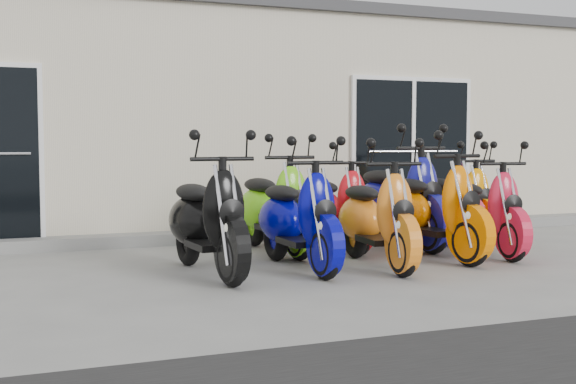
% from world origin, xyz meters
% --- Properties ---
extents(ground, '(80.00, 80.00, 0.00)m').
position_xyz_m(ground, '(0.00, 0.00, 0.00)').
color(ground, gray).
rests_on(ground, ground).
extents(building, '(14.00, 6.00, 3.20)m').
position_xyz_m(building, '(0.00, 5.20, 1.60)').
color(building, beige).
rests_on(building, ground).
extents(roof_cap, '(14.20, 6.20, 0.16)m').
position_xyz_m(roof_cap, '(0.00, 5.20, 3.28)').
color(roof_cap, '#3F3F42').
rests_on(roof_cap, building).
extents(front_step, '(14.00, 0.40, 0.15)m').
position_xyz_m(front_step, '(0.00, 2.02, 0.07)').
color(front_step, gray).
rests_on(front_step, ground).
extents(door_right, '(2.02, 0.08, 2.22)m').
position_xyz_m(door_right, '(2.60, 2.17, 1.26)').
color(door_right, black).
rests_on(door_right, front_step).
extents(scooter_front_black, '(0.89, 2.04, 1.46)m').
position_xyz_m(scooter_front_black, '(-1.23, -0.33, 0.73)').
color(scooter_front_black, black).
rests_on(scooter_front_black, ground).
extents(scooter_front_blue, '(0.78, 1.93, 1.41)m').
position_xyz_m(scooter_front_blue, '(-0.25, -0.35, 0.70)').
color(scooter_front_blue, '#040590').
rests_on(scooter_front_blue, ground).
extents(scooter_front_orange_a, '(0.80, 1.92, 1.39)m').
position_xyz_m(scooter_front_orange_a, '(0.59, -0.50, 0.69)').
color(scooter_front_orange_a, orange).
rests_on(scooter_front_orange_a, ground).
extents(scooter_front_orange_b, '(0.98, 2.07, 1.47)m').
position_xyz_m(scooter_front_orange_b, '(1.44, -0.20, 0.73)').
color(scooter_front_orange_b, '#FF7800').
rests_on(scooter_front_orange_b, ground).
extents(scooter_front_red, '(0.80, 1.88, 1.36)m').
position_xyz_m(scooter_front_red, '(2.19, -0.16, 0.68)').
color(scooter_front_red, red).
rests_on(scooter_front_red, ground).
extents(scooter_back_green, '(0.88, 2.01, 1.44)m').
position_xyz_m(scooter_back_green, '(-0.10, 0.82, 0.72)').
color(scooter_back_green, '#74E416').
rests_on(scooter_back_green, ground).
extents(scooter_back_red, '(0.70, 1.84, 1.35)m').
position_xyz_m(scooter_back_red, '(0.76, 0.89, 0.67)').
color(scooter_back_red, red).
rests_on(scooter_back_red, ground).
extents(scooter_back_blue, '(0.87, 2.15, 1.57)m').
position_xyz_m(scooter_back_blue, '(1.58, 0.74, 0.78)').
color(scooter_back_blue, navy).
rests_on(scooter_back_blue, ground).
extents(scooter_back_yellow, '(0.75, 1.86, 1.36)m').
position_xyz_m(scooter_back_yellow, '(2.52, 0.88, 0.68)').
color(scooter_back_yellow, '#FF9800').
rests_on(scooter_back_yellow, ground).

